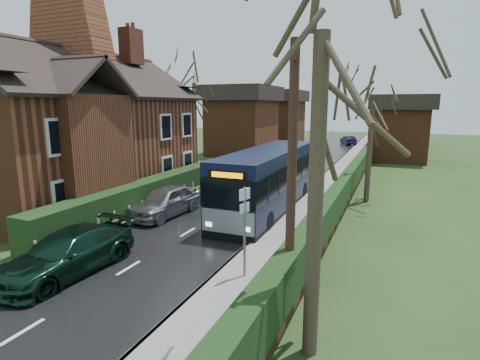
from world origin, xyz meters
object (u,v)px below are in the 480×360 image
at_px(bus, 269,180).
at_px(bus_stop_sign, 245,220).
at_px(brick_house, 78,125).
at_px(car_green, 68,253).
at_px(telegraph_pole, 291,183).
at_px(car_silver, 166,201).

relative_size(bus, bus_stop_sign, 3.51).
bearing_deg(brick_house, bus_stop_sign, -25.31).
height_order(bus, car_green, bus).
relative_size(brick_house, telegraph_pole, 2.06).
relative_size(bus_stop_sign, telegraph_pole, 0.43).
height_order(brick_house, bus_stop_sign, brick_house).
distance_m(brick_house, bus, 11.38).
xyz_separation_m(bus_stop_sign, telegraph_pole, (1.80, -1.29, 1.57)).
distance_m(brick_house, car_silver, 7.40).
distance_m(brick_house, telegraph_pole, 16.29).
height_order(bus, bus_stop_sign, bus).
height_order(bus_stop_sign, telegraph_pole, telegraph_pole).
height_order(brick_house, bus, brick_house).
relative_size(brick_house, car_green, 2.98).
bearing_deg(bus_stop_sign, telegraph_pole, -18.95).
bearing_deg(brick_house, car_green, -47.57).
relative_size(brick_house, car_silver, 3.27).
xyz_separation_m(bus, telegraph_pole, (3.70, -9.41, 1.98)).
bearing_deg(car_green, bus, 72.35).
bearing_deg(car_silver, bus, 39.19).
bearing_deg(bus, car_silver, -145.82).
bearing_deg(telegraph_pole, brick_house, 131.80).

